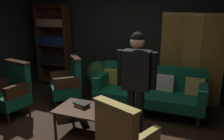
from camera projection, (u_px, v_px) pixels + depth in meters
name	position (u px, v px, depth m)	size (l,w,h in m)	color
back_wall	(138.00, 34.00, 5.57)	(7.20, 0.10, 2.80)	black
folding_screen	(191.00, 58.00, 4.96)	(1.29, 0.29, 1.90)	olive
bookshelf	(54.00, 44.00, 6.19)	(0.90, 0.32, 2.05)	#382114
velvet_couch	(150.00, 88.00, 4.74)	(2.12, 0.78, 0.88)	#382114
coffee_table	(87.00, 111.00, 3.92)	(1.00, 0.64, 0.42)	#382114
armchair_wing_left	(13.00, 91.00, 4.50)	(0.68, 0.68, 1.04)	#382114
armchair_wing_right	(68.00, 83.00, 4.97)	(0.82, 0.82, 1.04)	#382114
standing_figure	(136.00, 78.00, 3.50)	(0.59, 0.24, 1.70)	black
potted_plant	(98.00, 77.00, 5.38)	(0.56, 0.56, 0.85)	brown
book_tan_leather	(82.00, 105.00, 4.00)	(0.19, 0.19, 0.04)	#9E7A47
book_black_cloth	(82.00, 103.00, 3.99)	(0.26, 0.17, 0.02)	black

